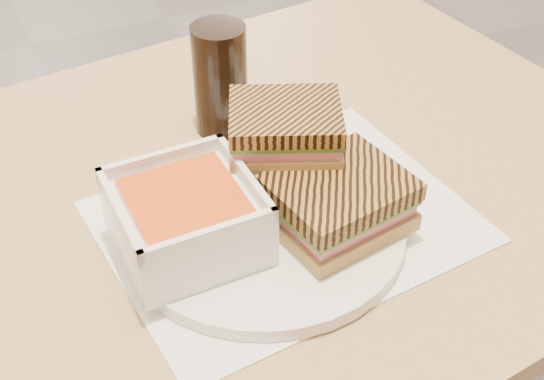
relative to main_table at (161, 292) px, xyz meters
name	(u,v)px	position (x,y,z in m)	size (l,w,h in m)	color
main_table	(161,292)	(0.00, 0.00, 0.00)	(1.28, 0.84, 0.75)	tan
tray_liner	(286,221)	(0.13, -0.06, 0.11)	(0.40, 0.32, 0.00)	white
plate	(264,226)	(0.10, -0.07, 0.12)	(0.29, 0.29, 0.02)	white
soup_bowl	(187,220)	(0.02, -0.07, 0.16)	(0.14, 0.14, 0.07)	white
panini_lower	(338,203)	(0.17, -0.11, 0.16)	(0.15, 0.13, 0.06)	olive
panini_upper	(285,129)	(0.14, -0.03, 0.21)	(0.14, 0.13, 0.05)	olive
cola_glass	(220,80)	(0.13, 0.13, 0.18)	(0.06, 0.06, 0.14)	black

